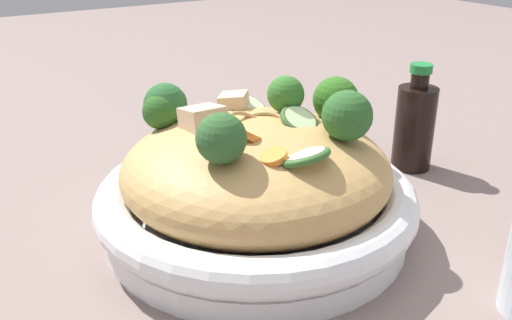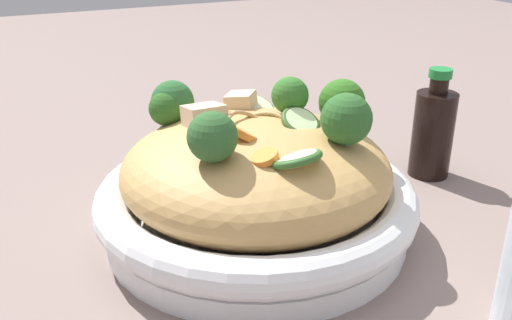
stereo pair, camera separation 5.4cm
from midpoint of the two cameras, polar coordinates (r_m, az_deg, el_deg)
ground_plane at (r=0.58m, az=2.71°, el=-7.20°), size 3.00×3.00×0.00m
serving_bowl at (r=0.56m, az=2.76°, el=-4.60°), size 0.31×0.31×0.06m
noodle_heap at (r=0.55m, az=2.84°, el=-0.93°), size 0.26×0.26×0.10m
broccoli_florets at (r=0.54m, az=3.90°, el=4.79°), size 0.20×0.21×0.06m
carrot_coins at (r=0.50m, az=1.25°, el=2.44°), size 0.12×0.04×0.02m
zucchini_slices at (r=0.52m, az=5.86°, el=2.74°), size 0.20×0.09×0.03m
chicken_chunks at (r=0.56m, az=-1.03°, el=4.71°), size 0.08×0.09×0.03m
soy_sauce_bottle at (r=0.72m, az=19.37°, el=2.67°), size 0.05×0.05×0.13m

